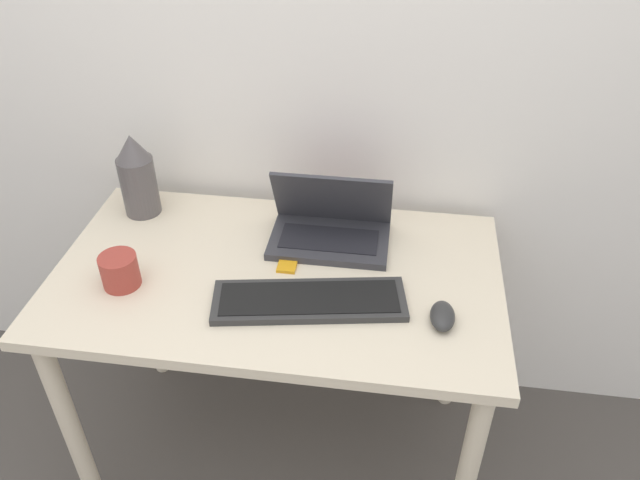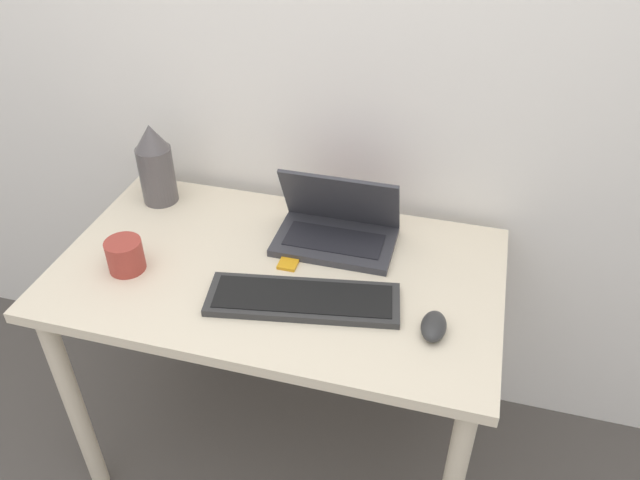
# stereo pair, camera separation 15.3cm
# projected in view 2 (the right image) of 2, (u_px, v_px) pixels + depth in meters

# --- Properties ---
(wall_back) EXTENTS (6.00, 0.05, 2.50)m
(wall_back) POSITION_uv_depth(u_px,v_px,m) (318.00, 23.00, 1.61)
(wall_back) COLOR white
(wall_back) RESTS_ON ground_plane
(desk) EXTENTS (1.14, 0.66, 0.74)m
(desk) POSITION_uv_depth(u_px,v_px,m) (279.00, 298.00, 1.67)
(desk) COLOR beige
(desk) RESTS_ON ground_plane
(laptop) EXTENTS (0.32, 0.20, 0.20)m
(laptop) POSITION_uv_depth(u_px,v_px,m) (337.00, 227.00, 1.68)
(laptop) COLOR #333338
(laptop) RESTS_ON desk
(keyboard) EXTENTS (0.48, 0.22, 0.02)m
(keyboard) POSITION_uv_depth(u_px,v_px,m) (303.00, 299.00, 1.49)
(keyboard) COLOR #2D2D2D
(keyboard) RESTS_ON desk
(mouse) EXTENTS (0.06, 0.10, 0.04)m
(mouse) POSITION_uv_depth(u_px,v_px,m) (434.00, 326.00, 1.41)
(mouse) COLOR #2D2D2D
(mouse) RESTS_ON desk
(vase) EXTENTS (0.10, 0.10, 0.25)m
(vase) POSITION_uv_depth(u_px,v_px,m) (155.00, 165.00, 1.80)
(vase) COLOR #514C4C
(vase) RESTS_ON desk
(mp3_player) EXTENTS (0.05, 0.05, 0.01)m
(mp3_player) POSITION_uv_depth(u_px,v_px,m) (288.00, 264.00, 1.61)
(mp3_player) COLOR orange
(mp3_player) RESTS_ON desk
(mug) EXTENTS (0.09, 0.09, 0.08)m
(mug) POSITION_uv_depth(u_px,v_px,m) (125.00, 255.00, 1.58)
(mug) COLOR #9E382D
(mug) RESTS_ON desk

